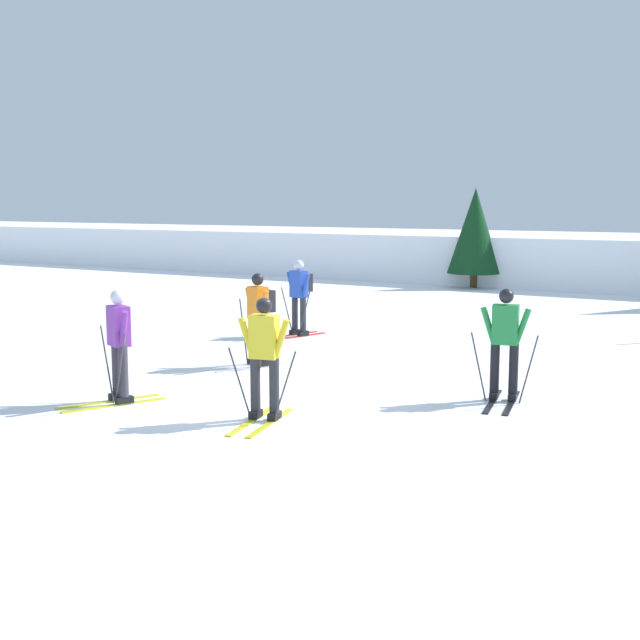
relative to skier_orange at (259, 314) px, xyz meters
The scene contains 8 objects.
ground_plane 3.14m from the skier_orange, 54.59° to the right, with size 120.00×120.00×0.00m, color white.
far_snow_ridge 19.33m from the skier_orange, 84.85° to the left, with size 80.00×7.32×1.76m, color white.
skier_orange is the anchor object (origin of this frame).
skier_blue 3.59m from the skier_orange, 110.45° to the left, with size 0.97×1.64×1.71m.
skier_green 4.78m from the skier_orange, ahead, with size 0.99×1.64×1.71m.
skier_purple 3.45m from the skier_orange, 92.13° to the right, with size 1.01×1.61×1.71m.
skier_yellow 3.92m from the skier_orange, 53.77° to the right, with size 0.98×1.64×1.71m.
conifer_far_right 15.73m from the skier_orange, 96.46° to the left, with size 1.89×1.89×3.48m.
Camera 1 is at (7.09, -10.04, 3.00)m, focal length 47.24 mm.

